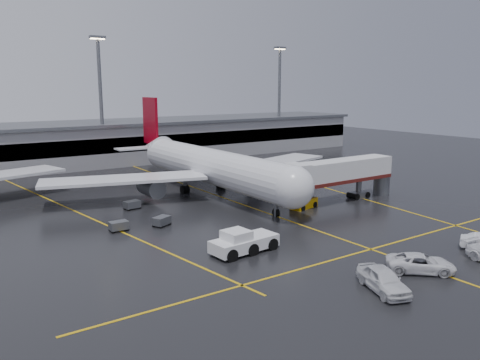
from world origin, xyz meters
TOP-DOWN VIEW (x-y plane):
  - ground at (0.00, 0.00)m, footprint 220.00×220.00m
  - apron_line_centre at (0.00, 0.00)m, footprint 0.25×90.00m
  - apron_line_stop at (0.00, -22.00)m, footprint 60.00×0.25m
  - apron_line_left at (-20.00, 10.00)m, footprint 9.99×69.35m
  - apron_line_right at (18.00, 10.00)m, footprint 7.57×69.64m
  - terminal at (0.00, 47.93)m, footprint 122.00×19.00m
  - light_mast_mid at (-5.00, 42.00)m, footprint 3.00×1.20m
  - light_mast_right at (40.00, 42.00)m, footprint 3.00×1.20m
  - main_airliner at (0.00, 9.70)m, footprint 48.80×45.60m
  - jet_bridge at (11.87, -6.00)m, footprint 19.90×3.40m
  - pushback_tractor at (-10.97, -15.55)m, footprint 7.05×3.44m
  - belt_loader at (5.66, -5.83)m, footprint 4.31×2.60m
  - service_van_a at (-1.12, -28.38)m, footprint 6.04×5.86m
  - service_van_d at (-6.96, -29.11)m, footprint 4.02×5.97m
  - baggage_cart_a at (-13.57, -2.86)m, footprint 2.37×2.04m
  - baggage_cart_b at (-18.36, -1.97)m, footprint 2.02×1.33m
  - baggage_cart_c at (-13.44, 6.45)m, footprint 2.18×1.60m

SIDE VIEW (x-z plane):
  - ground at x=0.00m, z-range 0.00..0.00m
  - apron_line_centre at x=0.00m, z-range 0.00..0.02m
  - apron_line_stop at x=0.00m, z-range 0.00..0.02m
  - apron_line_left at x=-20.00m, z-range 0.00..0.02m
  - apron_line_right at x=18.00m, z-range 0.00..0.02m
  - baggage_cart_a at x=-13.57m, z-range 0.07..1.19m
  - baggage_cart_b at x=-18.36m, z-range 0.07..1.19m
  - baggage_cart_c at x=-13.44m, z-range 0.07..1.19m
  - belt_loader at x=5.66m, z-range -0.65..1.91m
  - service_van_a at x=-1.12m, z-range 0.00..1.60m
  - service_van_d at x=-6.96m, z-range 0.00..1.89m
  - pushback_tractor at x=-10.97m, z-range -0.25..2.20m
  - jet_bridge at x=11.87m, z-range 0.91..6.96m
  - main_airliner at x=0.00m, z-range -2.84..11.26m
  - terminal at x=0.00m, z-range 0.02..8.62m
  - light_mast_mid at x=-5.00m, z-range 1.75..27.20m
  - light_mast_right at x=40.00m, z-range 1.75..27.20m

